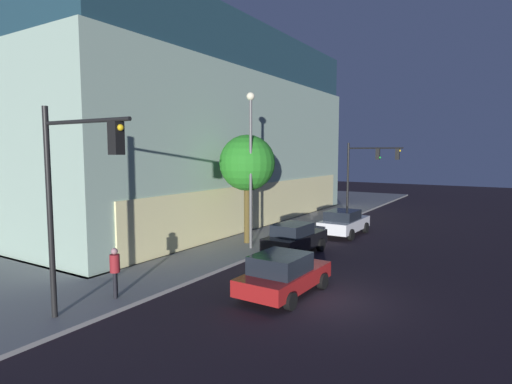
{
  "coord_description": "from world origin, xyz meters",
  "views": [
    {
      "loc": [
        -13.84,
        -5.67,
        5.42
      ],
      "look_at": [
        4.4,
        5.72,
        3.35
      ],
      "focal_mm": 29.05,
      "sensor_mm": 36.0,
      "label": 1
    }
  ],
  "objects_px": {
    "modern_building": "(160,132)",
    "street_lamp_sidewalk": "(251,152)",
    "traffic_light_near_corner": "(71,183)",
    "sidewalk_tree": "(247,164)",
    "car_white": "(344,222)",
    "car_black": "(295,238)",
    "pedestrian_waiting": "(115,268)",
    "traffic_light_far_corner": "(368,164)",
    "car_red": "(283,274)"
  },
  "relations": [
    {
      "from": "modern_building",
      "to": "street_lamp_sidewalk",
      "type": "relative_size",
      "value": 3.47
    },
    {
      "from": "modern_building",
      "to": "traffic_light_near_corner",
      "type": "bearing_deg",
      "value": -141.77
    },
    {
      "from": "sidewalk_tree",
      "to": "car_white",
      "type": "bearing_deg",
      "value": -33.0
    },
    {
      "from": "sidewalk_tree",
      "to": "car_black",
      "type": "distance_m",
      "value": 5.18
    },
    {
      "from": "pedestrian_waiting",
      "to": "car_black",
      "type": "xyz_separation_m",
      "value": [
        9.74,
        -2.37,
        -0.39
      ]
    },
    {
      "from": "traffic_light_near_corner",
      "to": "car_black",
      "type": "relative_size",
      "value": 1.51
    },
    {
      "from": "traffic_light_far_corner",
      "to": "street_lamp_sidewalk",
      "type": "distance_m",
      "value": 15.77
    },
    {
      "from": "traffic_light_near_corner",
      "to": "street_lamp_sidewalk",
      "type": "relative_size",
      "value": 0.79
    },
    {
      "from": "car_red",
      "to": "car_white",
      "type": "bearing_deg",
      "value": 9.43
    },
    {
      "from": "modern_building",
      "to": "car_white",
      "type": "xyz_separation_m",
      "value": [
        0.57,
        -15.85,
        -6.25
      ]
    },
    {
      "from": "sidewalk_tree",
      "to": "street_lamp_sidewalk",
      "type": "bearing_deg",
      "value": -139.13
    },
    {
      "from": "modern_building",
      "to": "pedestrian_waiting",
      "type": "relative_size",
      "value": 15.96
    },
    {
      "from": "traffic_light_near_corner",
      "to": "pedestrian_waiting",
      "type": "bearing_deg",
      "value": 21.69
    },
    {
      "from": "pedestrian_waiting",
      "to": "car_black",
      "type": "relative_size",
      "value": 0.42
    },
    {
      "from": "pedestrian_waiting",
      "to": "traffic_light_near_corner",
      "type": "bearing_deg",
      "value": -158.31
    },
    {
      "from": "street_lamp_sidewalk",
      "to": "pedestrian_waiting",
      "type": "height_order",
      "value": "street_lamp_sidewalk"
    },
    {
      "from": "car_red",
      "to": "car_black",
      "type": "height_order",
      "value": "car_black"
    },
    {
      "from": "traffic_light_near_corner",
      "to": "modern_building",
      "type": "bearing_deg",
      "value": 38.23
    },
    {
      "from": "car_black",
      "to": "modern_building",
      "type": "bearing_deg",
      "value": 69.54
    },
    {
      "from": "traffic_light_near_corner",
      "to": "street_lamp_sidewalk",
      "type": "bearing_deg",
      "value": 4.64
    },
    {
      "from": "traffic_light_near_corner",
      "to": "car_red",
      "type": "distance_m",
      "value": 8.15
    },
    {
      "from": "traffic_light_near_corner",
      "to": "street_lamp_sidewalk",
      "type": "xyz_separation_m",
      "value": [
        11.38,
        0.92,
        0.9
      ]
    },
    {
      "from": "car_black",
      "to": "car_white",
      "type": "height_order",
      "value": "car_black"
    },
    {
      "from": "sidewalk_tree",
      "to": "traffic_light_far_corner",
      "type": "bearing_deg",
      "value": -10.29
    },
    {
      "from": "modern_building",
      "to": "car_white",
      "type": "distance_m",
      "value": 17.05
    },
    {
      "from": "street_lamp_sidewalk",
      "to": "sidewalk_tree",
      "type": "distance_m",
      "value": 1.56
    },
    {
      "from": "car_black",
      "to": "car_white",
      "type": "xyz_separation_m",
      "value": [
        6.33,
        -0.42,
        -0.0
      ]
    },
    {
      "from": "pedestrian_waiting",
      "to": "car_white",
      "type": "height_order",
      "value": "pedestrian_waiting"
    },
    {
      "from": "modern_building",
      "to": "traffic_light_far_corner",
      "type": "xyz_separation_m",
      "value": [
        9.33,
        -14.72,
        -2.66
      ]
    },
    {
      "from": "traffic_light_near_corner",
      "to": "pedestrian_waiting",
      "type": "height_order",
      "value": "traffic_light_near_corner"
    },
    {
      "from": "modern_building",
      "to": "car_white",
      "type": "height_order",
      "value": "modern_building"
    },
    {
      "from": "modern_building",
      "to": "car_red",
      "type": "height_order",
      "value": "modern_building"
    },
    {
      "from": "sidewalk_tree",
      "to": "pedestrian_waiting",
      "type": "relative_size",
      "value": 3.41
    },
    {
      "from": "car_white",
      "to": "sidewalk_tree",
      "type": "bearing_deg",
      "value": 147.0
    },
    {
      "from": "modern_building",
      "to": "sidewalk_tree",
      "type": "height_order",
      "value": "modern_building"
    },
    {
      "from": "traffic_light_near_corner",
      "to": "car_red",
      "type": "relative_size",
      "value": 1.53
    },
    {
      "from": "traffic_light_near_corner",
      "to": "car_red",
      "type": "xyz_separation_m",
      "value": [
        6.1,
        -3.94,
        -3.71
      ]
    },
    {
      "from": "car_black",
      "to": "traffic_light_near_corner",
      "type": "bearing_deg",
      "value": 172.83
    },
    {
      "from": "traffic_light_far_corner",
      "to": "pedestrian_waiting",
      "type": "height_order",
      "value": "traffic_light_far_corner"
    },
    {
      "from": "sidewalk_tree",
      "to": "car_red",
      "type": "distance_m",
      "value": 9.47
    },
    {
      "from": "sidewalk_tree",
      "to": "car_red",
      "type": "xyz_separation_m",
      "value": [
        -6.35,
        -5.79,
        -3.97
      ]
    },
    {
      "from": "car_red",
      "to": "car_white",
      "type": "relative_size",
      "value": 0.94
    },
    {
      "from": "traffic_light_far_corner",
      "to": "sidewalk_tree",
      "type": "height_order",
      "value": "sidewalk_tree"
    },
    {
      "from": "traffic_light_far_corner",
      "to": "sidewalk_tree",
      "type": "bearing_deg",
      "value": 169.71
    },
    {
      "from": "modern_building",
      "to": "pedestrian_waiting",
      "type": "distance_m",
      "value": 21.09
    },
    {
      "from": "pedestrian_waiting",
      "to": "car_red",
      "type": "distance_m",
      "value": 6.21
    },
    {
      "from": "traffic_light_near_corner",
      "to": "car_white",
      "type": "xyz_separation_m",
      "value": [
        18.26,
        -1.92,
        -3.66
      ]
    },
    {
      "from": "street_lamp_sidewalk",
      "to": "traffic_light_far_corner",
      "type": "bearing_deg",
      "value": -6.25
    },
    {
      "from": "pedestrian_waiting",
      "to": "car_white",
      "type": "xyz_separation_m",
      "value": [
        16.07,
        -2.79,
        -0.39
      ]
    },
    {
      "from": "traffic_light_far_corner",
      "to": "car_red",
      "type": "bearing_deg",
      "value": -171.44
    }
  ]
}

